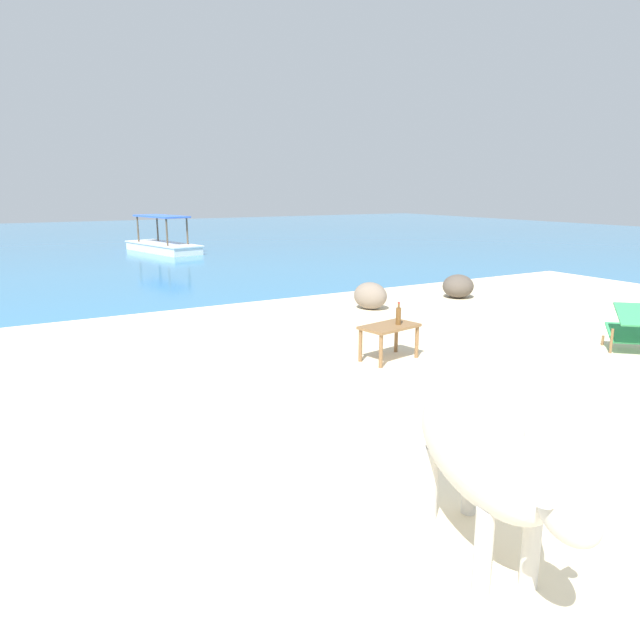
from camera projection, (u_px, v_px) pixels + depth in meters
name	position (u px, v px, depth m)	size (l,w,h in m)	color
sand_beach	(532.00, 433.00, 5.26)	(18.00, 14.00, 0.04)	beige
water_surface	(103.00, 244.00, 23.84)	(60.00, 36.00, 0.03)	teal
cow	(484.00, 454.00, 3.35)	(0.94, 1.76, 0.99)	beige
low_bench_table	(389.00, 331.00, 7.37)	(0.83, 0.57, 0.46)	brown
bottle	(398.00, 315.00, 7.37)	(0.07, 0.07, 0.30)	brown
deck_chair_far	(633.00, 326.00, 7.66)	(0.91, 0.92, 0.68)	brown
shore_rock_large	(458.00, 286.00, 11.66)	(0.65, 0.62, 0.48)	brown
shore_rock_medium	(370.00, 296.00, 10.54)	(0.64, 0.47, 0.50)	gray
boat_white	(163.00, 244.00, 20.42)	(1.94, 3.84, 1.29)	white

